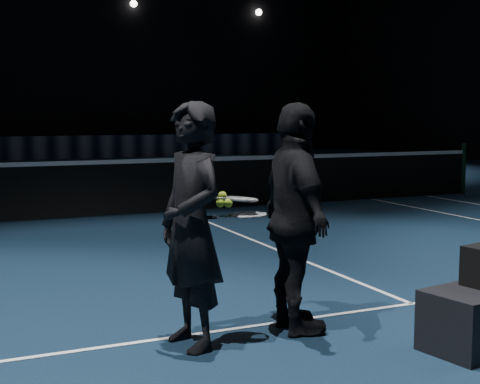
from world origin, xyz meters
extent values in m
plane|color=black|center=(0.00, 0.00, 0.00)|extent=(36.00, 36.00, 0.00)
plane|color=black|center=(0.00, 18.00, 5.00)|extent=(30.00, 0.00, 30.00)
cylinder|color=black|center=(6.40, 0.00, 0.55)|extent=(0.10, 0.10, 1.10)
cube|color=black|center=(0.00, 0.00, 0.45)|extent=(12.80, 0.02, 0.86)
cube|color=white|center=(0.00, 0.00, 0.92)|extent=(12.80, 0.03, 0.07)
cube|color=black|center=(0.00, 15.50, 0.45)|extent=(22.00, 0.15, 0.90)
imported|color=black|center=(-2.18, -6.63, 0.90)|extent=(0.54, 0.72, 1.80)
imported|color=black|center=(-1.33, -6.64, 0.90)|extent=(0.56, 1.10, 1.80)
camera|label=1|loc=(-3.80, -11.14, 1.70)|focal=50.00mm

